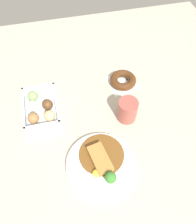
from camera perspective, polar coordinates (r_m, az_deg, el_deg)
ground_plane at (r=0.87m, az=-1.31°, el=-5.82°), size 1.60×1.60×0.00m
curry_plate at (r=0.80m, az=0.66°, el=-12.89°), size 0.24×0.24×0.07m
donut_box at (r=0.94m, az=-14.32°, el=1.31°), size 0.20×0.14×0.06m
chocolate_ring_donut at (r=1.02m, az=6.34°, el=7.97°), size 0.14×0.14×0.04m
coffee_mug at (r=0.88m, az=7.44°, el=0.47°), size 0.08×0.08×0.09m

